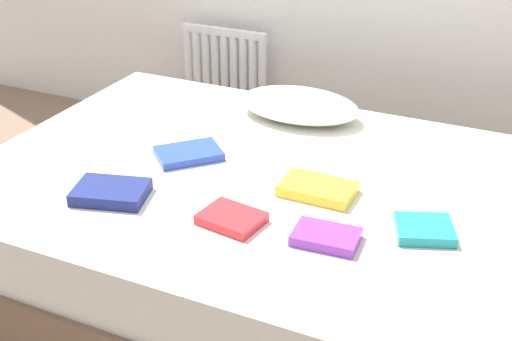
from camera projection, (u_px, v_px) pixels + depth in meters
name	position (u px, v px, depth m)	size (l,w,h in m)	color
ground_plane	(251.00, 283.00, 2.69)	(8.00, 8.00, 0.00)	#7F6651
bed	(250.00, 230.00, 2.58)	(2.00, 1.50, 0.50)	brown
radiator	(225.00, 73.00, 3.75)	(0.50, 0.04, 0.50)	white
pillow	(299.00, 105.00, 2.88)	(0.52, 0.33, 0.11)	white
textbook_navy	(111.00, 192.00, 2.28)	(0.24, 0.17, 0.04)	navy
textbook_red	(232.00, 218.00, 2.14)	(0.19, 0.15, 0.03)	red
textbook_yellow	(318.00, 189.00, 2.31)	(0.25, 0.16, 0.04)	yellow
textbook_teal	(424.00, 229.00, 2.09)	(0.17, 0.16, 0.03)	teal
textbook_purple	(326.00, 237.00, 2.05)	(0.20, 0.13, 0.03)	purple
textbook_blue	(188.00, 154.00, 2.56)	(0.24, 0.17, 0.03)	#2847B7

